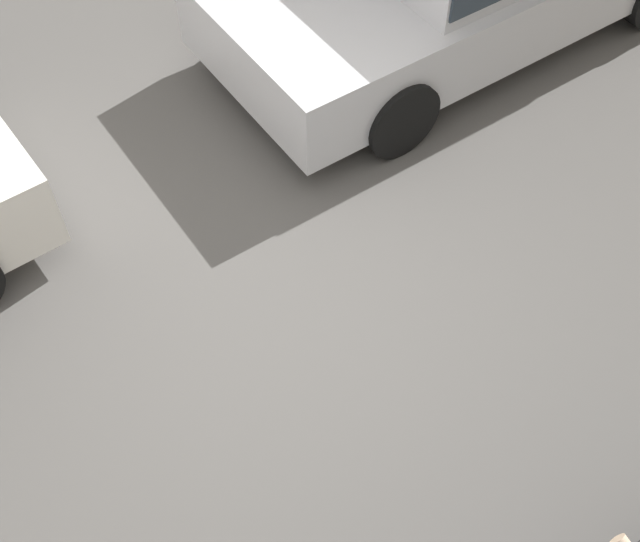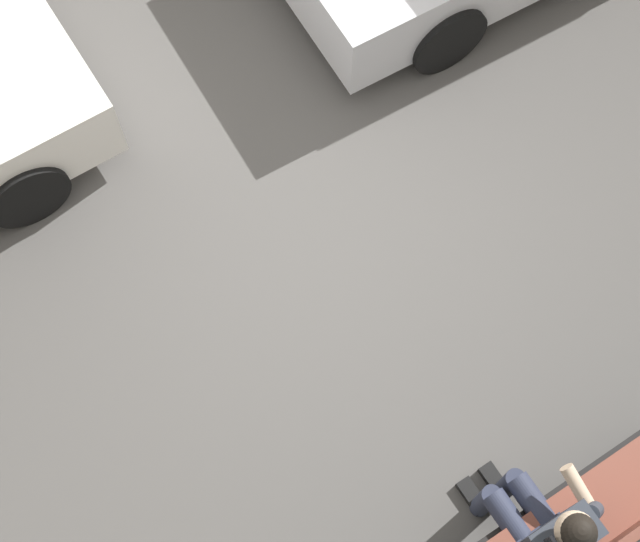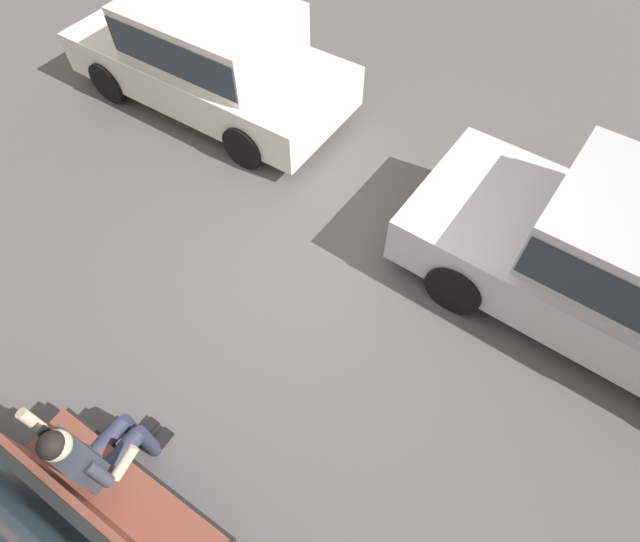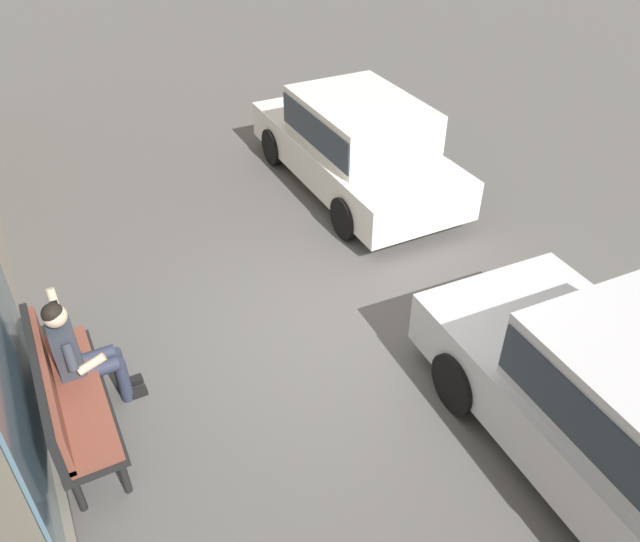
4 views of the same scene
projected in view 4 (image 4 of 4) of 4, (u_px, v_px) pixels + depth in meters
ground_plane at (329, 328)px, 7.32m from camera, size 60.00×60.00×0.00m
bench at (64, 392)px, 5.73m from camera, size 1.87×0.55×1.02m
person_on_phone at (79, 353)px, 5.97m from camera, size 0.73×0.74×1.36m
parked_car_mid at (357, 141)px, 9.58m from camera, size 4.13×1.88×1.48m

